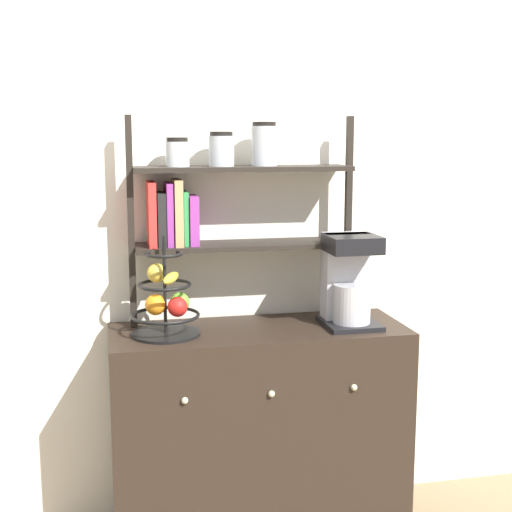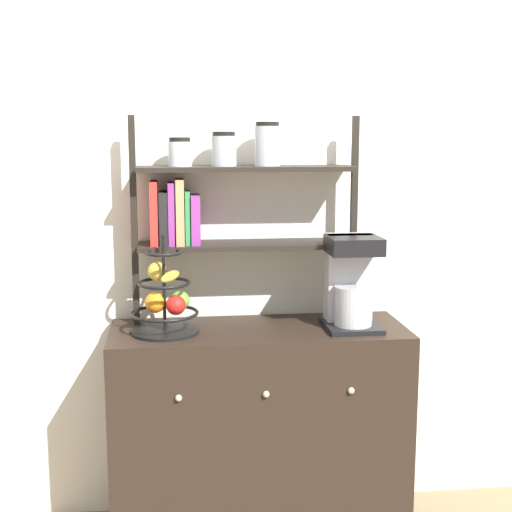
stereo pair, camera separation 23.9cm
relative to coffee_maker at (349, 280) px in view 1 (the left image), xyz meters
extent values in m
cube|color=silver|center=(-0.34, 0.26, 0.31)|extent=(7.00, 0.05, 2.60)
cube|color=black|center=(-0.34, 0.01, -0.58)|extent=(1.10, 0.40, 0.82)
sphere|color=#B2AD8C|center=(-0.65, -0.19, -0.35)|extent=(0.02, 0.02, 0.02)
sphere|color=#B2AD8C|center=(-0.34, -0.19, -0.35)|extent=(0.02, 0.02, 0.02)
sphere|color=#B2AD8C|center=(-0.04, -0.19, -0.35)|extent=(0.02, 0.02, 0.02)
cube|color=black|center=(0.00, -0.02, -0.16)|extent=(0.20, 0.23, 0.02)
cube|color=#B7B7BC|center=(0.00, 0.04, 0.01)|extent=(0.17, 0.09, 0.33)
cylinder|color=#B7B7BC|center=(0.00, -0.04, -0.08)|extent=(0.14, 0.14, 0.15)
cube|color=black|center=(0.00, -0.03, 0.14)|extent=(0.19, 0.18, 0.06)
cylinder|color=black|center=(-0.69, 0.00, -0.17)|extent=(0.25, 0.25, 0.01)
cylinder|color=black|center=(-0.69, 0.00, 0.01)|extent=(0.01, 0.01, 0.35)
torus|color=black|center=(-0.69, 0.00, -0.10)|extent=(0.25, 0.25, 0.01)
torus|color=black|center=(-0.69, 0.00, 0.01)|extent=(0.19, 0.19, 0.01)
torus|color=black|center=(-0.69, 0.00, 0.12)|extent=(0.14, 0.14, 0.01)
sphere|color=red|center=(-0.65, -0.03, -0.06)|extent=(0.07, 0.07, 0.07)
sphere|color=#6BAD33|center=(-0.63, 0.04, -0.06)|extent=(0.07, 0.07, 0.07)
sphere|color=orange|center=(-0.72, 0.01, -0.06)|extent=(0.08, 0.08, 0.08)
ellipsoid|color=yellow|center=(-0.67, 0.00, 0.03)|extent=(0.09, 0.15, 0.04)
sphere|color=gold|center=(-0.71, 0.05, 0.05)|extent=(0.07, 0.07, 0.07)
cube|color=black|center=(-0.80, 0.13, 0.22)|extent=(0.02, 0.02, 0.78)
cube|color=black|center=(0.04, 0.13, 0.22)|extent=(0.02, 0.02, 0.78)
cube|color=black|center=(-0.38, 0.13, 0.13)|extent=(0.81, 0.20, 0.02)
cube|color=black|center=(-0.38, 0.13, 0.42)|extent=(0.81, 0.20, 0.02)
cube|color=red|center=(-0.72, 0.13, 0.25)|extent=(0.03, 0.16, 0.24)
cube|color=black|center=(-0.69, 0.13, 0.23)|extent=(0.03, 0.14, 0.20)
cube|color=#8C338C|center=(-0.66, 0.13, 0.25)|extent=(0.02, 0.15, 0.23)
cube|color=tan|center=(-0.63, 0.13, 0.26)|extent=(0.03, 0.16, 0.24)
cube|color=#2D8C47|center=(-0.60, 0.13, 0.23)|extent=(0.02, 0.12, 0.20)
cube|color=#8C338C|center=(-0.57, 0.13, 0.23)|extent=(0.03, 0.14, 0.18)
cylinder|color=silver|center=(-0.62, 0.13, 0.47)|extent=(0.09, 0.09, 0.09)
cylinder|color=black|center=(-0.62, 0.13, 0.52)|extent=(0.08, 0.08, 0.02)
cylinder|color=#ADB2B7|center=(-0.46, 0.13, 0.48)|extent=(0.09, 0.09, 0.11)
cylinder|color=black|center=(-0.46, 0.13, 0.54)|extent=(0.09, 0.09, 0.02)
cylinder|color=#ADB2B7|center=(-0.30, 0.13, 0.50)|extent=(0.10, 0.10, 0.15)
cylinder|color=black|center=(-0.30, 0.13, 0.58)|extent=(0.09, 0.09, 0.02)
camera|label=1|loc=(-0.89, -2.49, 0.54)|focal=50.00mm
camera|label=2|loc=(-0.66, -2.53, 0.54)|focal=50.00mm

